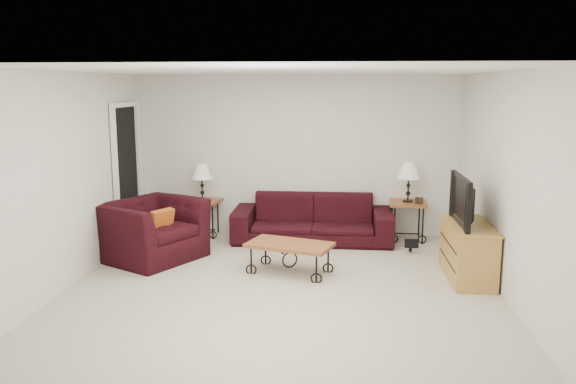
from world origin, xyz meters
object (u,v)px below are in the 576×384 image
Objects in this scene: side_table_left at (203,218)px; coffee_table at (290,258)px; sofa at (313,219)px; lamp_left at (202,182)px; lamp_right at (408,182)px; television at (469,200)px; side_table_right at (407,221)px; tv_stand at (468,251)px; backpack at (411,239)px; armchair at (152,230)px.

side_table_left is 2.31m from coffee_table.
coffee_table is (-0.22, -1.56, -0.15)m from sofa.
lamp_left is (0.00, 0.00, 0.57)m from side_table_left.
sofa is at bearing 82.06° from coffee_table.
lamp_right is (1.44, 0.18, 0.55)m from sofa.
side_table_left is 0.95× the size of lamp_right.
side_table_left is at bearing -115.38° from television.
side_table_left is 0.95× the size of side_table_right.
sofa reaches higher than side_table_left.
lamp_right is (3.17, -0.00, 0.05)m from lamp_left.
television is (3.69, -1.75, 0.13)m from lamp_left.
tv_stand is (0.53, -1.75, 0.04)m from side_table_right.
side_table_right is 2.40m from coffee_table.
television is (3.69, -1.75, 0.70)m from side_table_left.
side_table_right is at bearing 104.08° from backpack.
television is at bearing -66.52° from armchair.
lamp_left is at bearing 154.74° from tv_stand.
side_table_right is 1.06× the size of lamp_left.
coffee_table is (1.52, -1.74, -0.66)m from lamp_left.
lamp_left is at bearing -176.18° from backpack.
coffee_table is at bearing -130.98° from backpack.
television is 1.45m from backpack.
armchair is (-2.14, -1.11, 0.05)m from sofa.
sofa is 4.21× the size of lamp_left.
side_table_left is 4.10m from tv_stand.
armchair is at bearing -160.16° from lamp_right.
television is (2.17, -0.01, 0.79)m from coffee_table.
lamp_right is (0.00, 0.00, 0.60)m from side_table_right.
lamp_left is 2.40m from coffee_table.
television is at bearing -25.38° from side_table_left.
lamp_right is at bearing -0.00° from lamp_left.
side_table_right is 0.59× the size of television.
tv_stand is 1.12× the size of television.
backpack is at bearing 33.36° from coffee_table.
side_table_right is 0.49× the size of armchair.
backpack is (1.42, -0.48, -0.16)m from sofa.
lamp_right is at bearing -163.65° from television.
television is at bearing -38.82° from sofa.
armchair is at bearing 166.81° from coffee_table.
side_table_right is 1.58× the size of backpack.
coffee_table is at bearing -133.58° from side_table_right.
side_table_left is at bearing 180.00° from lamp_right.
backpack is at bearing -18.75° from sofa.
coffee_table is 0.85× the size of armchair.
armchair is 1.08× the size of tv_stand.
lamp_right is 0.53× the size of tv_stand.
tv_stand is 3.00× the size of backpack.
side_table_right reaches higher than backpack.
coffee_table is at bearing -97.94° from sofa.
backpack is at bearing -11.84° from lamp_left.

